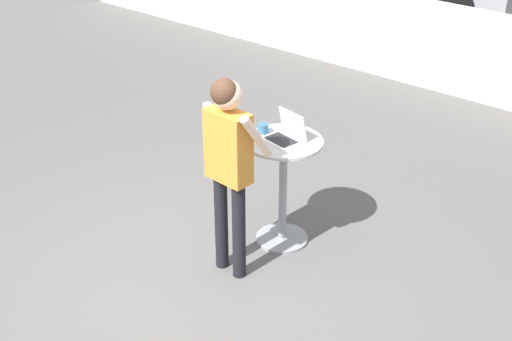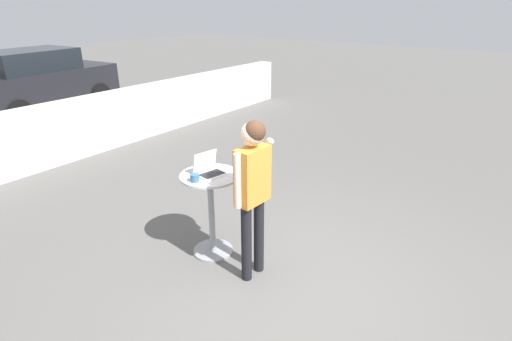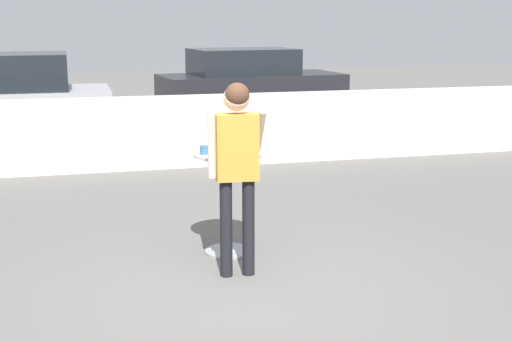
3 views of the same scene
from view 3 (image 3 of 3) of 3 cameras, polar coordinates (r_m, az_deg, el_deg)
name	(u,v)px [view 3 (image 3 of 3)]	position (r m, az deg, el deg)	size (l,w,h in m)	color
ground_plane	(243,294)	(6.07, -1.05, -9.84)	(50.00, 50.00, 0.00)	#5B5956
pavement_kerb	(162,132)	(10.98, -7.54, 3.05)	(14.41, 0.35, 1.09)	beige
cafe_table	(228,191)	(6.91, -2.23, -1.65)	(0.66, 0.66, 1.00)	gray
laptop	(229,147)	(6.83, -2.20, 1.88)	(0.34, 0.31, 0.24)	silver
coffee_mug	(205,150)	(6.78, -4.12, 1.65)	(0.13, 0.10, 0.08)	#336084
standing_person	(237,155)	(6.19, -1.55, 1.26)	(0.52, 0.37, 1.73)	black
parked_car_further_down	(250,86)	(15.32, -0.52, 6.76)	(4.02, 2.09, 1.60)	black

